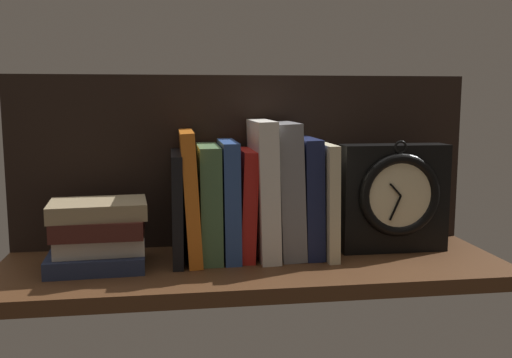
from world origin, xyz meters
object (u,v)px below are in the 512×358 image
(book_red_requiem, at_px, (245,203))
(book_cream_twain, at_px, (323,198))
(book_gray_chess, at_px, (286,189))
(book_stack_side, at_px, (99,235))
(book_orange_pandolfini, at_px, (190,195))
(framed_clock, at_px, (394,197))
(book_black_skeptic, at_px, (177,206))
(book_blue_modern, at_px, (229,199))
(book_white_catcher, at_px, (263,189))
(book_green_romantic, at_px, (209,202))
(book_navy_bierce, at_px, (307,196))

(book_red_requiem, bearing_deg, book_cream_twain, 0.00)
(book_gray_chess, distance_m, book_stack_side, 0.33)
(book_stack_side, bearing_deg, book_orange_pandolfini, 12.29)
(book_orange_pandolfini, distance_m, book_red_requiem, 0.10)
(book_cream_twain, relative_size, book_stack_side, 1.20)
(book_red_requiem, xyz_separation_m, framed_clock, (0.27, -0.01, 0.01))
(book_black_skeptic, distance_m, book_stack_side, 0.14)
(book_red_requiem, xyz_separation_m, book_cream_twain, (0.14, 0.00, 0.01))
(book_blue_modern, relative_size, book_stack_side, 1.23)
(book_orange_pandolfini, distance_m, book_stack_side, 0.17)
(book_red_requiem, distance_m, book_stack_side, 0.26)
(book_blue_modern, bearing_deg, book_black_skeptic, 180.00)
(book_gray_chess, height_order, framed_clock, book_gray_chess)
(book_white_catcher, bearing_deg, book_orange_pandolfini, 180.00)
(book_green_romantic, bearing_deg, book_red_requiem, 0.00)
(book_gray_chess, bearing_deg, book_green_romantic, 180.00)
(book_navy_bierce, bearing_deg, book_orange_pandolfini, 180.00)
(book_black_skeptic, relative_size, book_stack_side, 1.12)
(book_green_romantic, relative_size, book_navy_bierce, 0.95)
(book_black_skeptic, height_order, book_stack_side, book_black_skeptic)
(book_black_skeptic, relative_size, book_red_requiem, 0.98)
(framed_clock, bearing_deg, book_red_requiem, 178.32)
(book_black_skeptic, distance_m, book_red_requiem, 0.12)
(book_green_romantic, bearing_deg, book_orange_pandolfini, 180.00)
(book_green_romantic, xyz_separation_m, book_navy_bierce, (0.18, 0.00, 0.01))
(book_white_catcher, bearing_deg, book_cream_twain, 0.00)
(book_green_romantic, height_order, book_red_requiem, book_green_romantic)
(book_white_catcher, distance_m, framed_clock, 0.24)
(book_white_catcher, distance_m, book_gray_chess, 0.04)
(book_black_skeptic, xyz_separation_m, book_navy_bierce, (0.23, 0.00, 0.01))
(book_green_romantic, distance_m, book_stack_side, 0.19)
(book_green_romantic, relative_size, book_blue_modern, 0.97)
(book_gray_chess, height_order, book_stack_side, book_gray_chess)
(book_white_catcher, distance_m, book_navy_bierce, 0.08)
(book_stack_side, bearing_deg, book_blue_modern, 8.60)
(book_orange_pandolfini, distance_m, framed_clock, 0.37)
(book_black_skeptic, relative_size, book_orange_pandolfini, 0.84)
(book_stack_side, bearing_deg, book_white_catcher, 6.75)
(book_white_catcher, xyz_separation_m, book_stack_side, (-0.28, -0.03, -0.07))
(book_blue_modern, relative_size, book_navy_bierce, 0.98)
(book_black_skeptic, bearing_deg, book_cream_twain, 0.00)
(book_white_catcher, relative_size, book_gray_chess, 1.02)
(book_black_skeptic, xyz_separation_m, book_red_requiem, (0.12, 0.00, 0.00))
(book_gray_chess, relative_size, book_navy_bierce, 1.13)
(book_white_catcher, height_order, framed_clock, book_white_catcher)
(book_cream_twain, bearing_deg, book_stack_side, -175.12)
(book_green_romantic, height_order, book_navy_bierce, book_navy_bierce)
(book_white_catcher, xyz_separation_m, book_navy_bierce, (0.08, 0.00, -0.02))
(book_black_skeptic, height_order, book_blue_modern, book_blue_modern)
(book_green_romantic, xyz_separation_m, book_gray_chess, (0.14, 0.00, 0.02))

